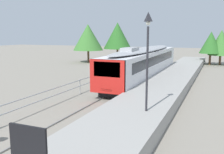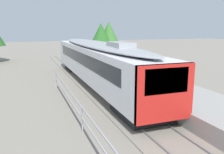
# 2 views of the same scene
# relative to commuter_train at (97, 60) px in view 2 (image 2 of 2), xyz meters

# --- Properties ---
(ground_plane) EXTENTS (160.00, 160.00, 0.00)m
(ground_plane) POSITION_rel_commuter_train_xyz_m (-3.00, -7.56, -2.15)
(ground_plane) COLOR gray
(track_rails) EXTENTS (3.20, 60.00, 0.14)m
(track_rails) POSITION_rel_commuter_train_xyz_m (0.00, -7.56, -2.12)
(track_rails) COLOR gray
(track_rails) RESTS_ON ground
(commuter_train) EXTENTS (2.82, 20.78, 3.74)m
(commuter_train) POSITION_rel_commuter_train_xyz_m (0.00, 0.00, 0.00)
(commuter_train) COLOR silver
(commuter_train) RESTS_ON track_rails
(station_platform) EXTENTS (3.90, 60.00, 0.90)m
(station_platform) POSITION_rel_commuter_train_xyz_m (3.25, -7.56, -1.70)
(station_platform) COLOR #999691
(station_platform) RESTS_ON ground
(tree_behind_carpark) EXTENTS (4.04, 4.04, 5.80)m
(tree_behind_carpark) POSITION_rel_commuter_train_xyz_m (7.67, 18.71, 1.56)
(tree_behind_carpark) COLOR brown
(tree_behind_carpark) RESTS_ON ground
(tree_distant_left) EXTENTS (3.65, 3.65, 5.52)m
(tree_distant_left) POSITION_rel_commuter_train_xyz_m (6.12, 18.09, 1.57)
(tree_distant_left) COLOR brown
(tree_distant_left) RESTS_ON ground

